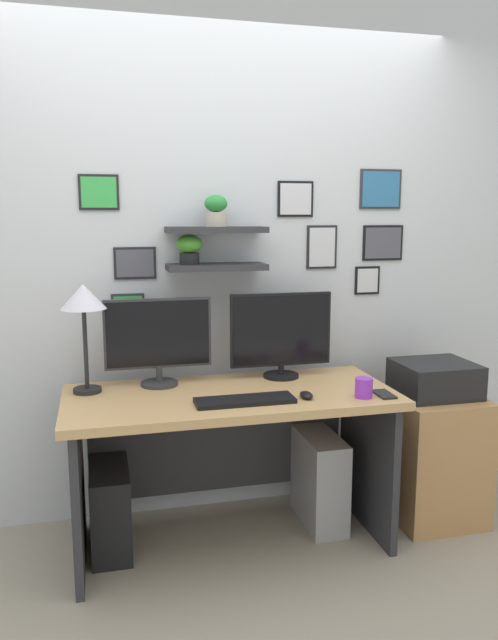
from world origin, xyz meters
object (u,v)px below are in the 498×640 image
object	(u,v)px
desk_lamp	(83,304)
cell_phone	(384,394)
computer_tower_left	(110,508)
computer_tower_right	(319,479)
coffee_mug	(364,388)
printer	(435,379)
monitor_right	(281,334)
keyboard	(245,400)
drawer_cabinet	(431,455)
desk	(229,433)
computer_mouse	(306,395)
monitor_left	(158,339)

from	to	relation	value
desk_lamp	cell_phone	xyz separation A→B (m)	(1.32, -0.38, -0.41)
computer_tower_left	computer_tower_right	xyz separation A→B (m)	(1.04, 0.00, 0.03)
coffee_mug	computer_tower_right	world-z (taller)	coffee_mug
printer	coffee_mug	bearing A→B (deg)	-154.12
coffee_mug	cell_phone	bearing A→B (deg)	4.04
coffee_mug	computer_tower_right	xyz separation A→B (m)	(-0.09, 0.30, -0.56)
monitor_right	keyboard	bearing A→B (deg)	-126.39
coffee_mug	drawer_cabinet	bearing A→B (deg)	25.88
coffee_mug	desk_lamp	bearing A→B (deg)	162.31
keyboard	computer_tower_left	bearing A→B (deg)	157.41
desk	coffee_mug	distance (m)	0.68
coffee_mug	printer	distance (m)	0.57
computer_tower_right	computer_mouse	bearing A→B (deg)	-123.62
printer	drawer_cabinet	bearing A→B (deg)	-90.00
printer	desk	bearing A→B (deg)	178.73
computer_mouse	drawer_cabinet	size ratio (longest dim) A/B	0.14
computer_tower_left	monitor_left	bearing A→B (deg)	27.28
desk	computer_tower_right	xyz separation A→B (m)	(0.48, 0.03, -0.30)
cell_phone	coffee_mug	xyz separation A→B (m)	(-0.11, -0.01, 0.04)
computer_tower_right	coffee_mug	bearing A→B (deg)	-73.74
desk_lamp	coffee_mug	world-z (taller)	desk_lamp
desk	monitor_right	distance (m)	0.56
monitor_right	desk_lamp	world-z (taller)	desk_lamp
printer	computer_tower_right	bearing A→B (deg)	174.58
monitor_right	computer_tower_left	size ratio (longest dim) A/B	1.29
printer	keyboard	bearing A→B (deg)	-169.62
monitor_left	drawer_cabinet	bearing A→B (deg)	-7.74
monitor_left	desk	bearing A→B (deg)	-28.07
monitor_left	printer	bearing A→B (deg)	-7.74
desk_lamp	keyboard	bearing A→B (deg)	-26.32
desk_lamp	computer_tower_right	size ratio (longest dim) A/B	1.08
computer_mouse	printer	size ratio (longest dim) A/B	0.24
desk_lamp	computer_tower_right	distance (m)	1.46
monitor_right	computer_tower_right	world-z (taller)	monitor_right
printer	computer_tower_right	size ratio (longest dim) A/B	0.82
monitor_left	computer_tower_left	distance (m)	0.83
computer_tower_left	computer_tower_right	distance (m)	1.05
monitor_right	cell_phone	bearing A→B (deg)	-49.40
desk	computer_tower_left	xyz separation A→B (m)	(-0.56, 0.03, -0.33)
drawer_cabinet	computer_tower_right	distance (m)	0.60
keyboard	coffee_mug	world-z (taller)	coffee_mug
keyboard	computer_tower_right	size ratio (longest dim) A/B	0.94
drawer_cabinet	computer_tower_right	bearing A→B (deg)	174.58
drawer_cabinet	desk_lamp	bearing A→B (deg)	175.29
desk	monitor_left	xyz separation A→B (m)	(-0.31, 0.16, 0.44)
computer_mouse	cell_phone	bearing A→B (deg)	-6.68
desk_lamp	computer_tower_left	bearing A→B (deg)	-47.01
keyboard	computer_tower_right	distance (m)	0.74
monitor_right	drawer_cabinet	size ratio (longest dim) A/B	0.80
desk_lamp	drawer_cabinet	distance (m)	1.92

